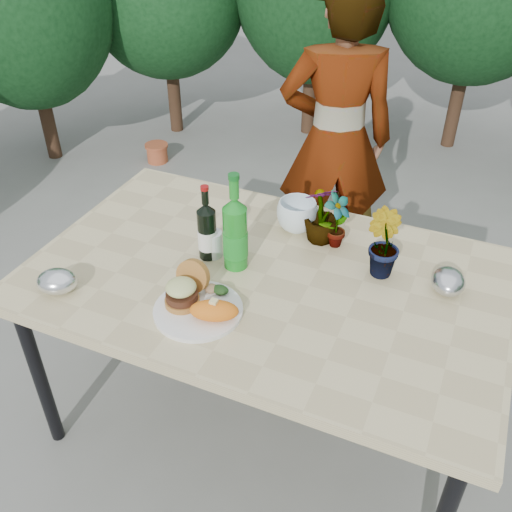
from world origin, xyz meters
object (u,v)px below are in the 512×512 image
at_px(patio_table, 265,287).
at_px(person, 336,141).
at_px(dinner_plate, 198,310).
at_px(wine_bottle, 207,232).

relative_size(patio_table, person, 1.05).
relative_size(dinner_plate, wine_bottle, 1.00).
xyz_separation_m(patio_table, wine_bottle, (-0.23, 0.02, 0.16)).
xyz_separation_m(dinner_plate, wine_bottle, (-0.11, 0.28, 0.10)).
xyz_separation_m(wine_bottle, person, (0.14, 1.07, -0.09)).
distance_m(patio_table, wine_bottle, 0.28).
relative_size(wine_bottle, person, 0.18).
bearing_deg(dinner_plate, wine_bottle, 111.29).
height_order(patio_table, wine_bottle, wine_bottle).
bearing_deg(wine_bottle, patio_table, -20.19).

